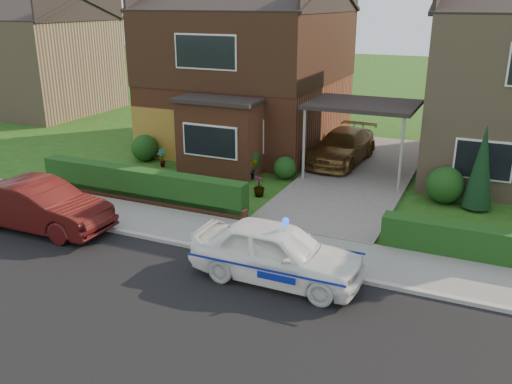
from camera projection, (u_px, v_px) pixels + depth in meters
The scene contains 22 objects.
ground at pixel (222, 331), 10.76m from camera, with size 120.00×120.00×0.00m, color #174C14.
road at pixel (222, 331), 10.76m from camera, with size 60.00×6.00×0.02m, color black.
kerb at pixel (279, 264), 13.36m from camera, with size 60.00×0.16×0.12m, color #9E9993.
sidewalk at pixel (294, 248), 14.27m from camera, with size 60.00×2.00×0.10m, color slate.
driveway at pixel (358, 175), 20.19m from camera, with size 3.80×12.00×0.12m, color #666059.
house_left at pixel (250, 58), 23.68m from camera, with size 7.50×9.53×7.25m.
carport_link at pixel (363, 106), 19.29m from camera, with size 3.80×3.00×2.77m.
garage_door at pixel (155, 134), 22.16m from camera, with size 2.20×0.10×2.10m, color olive.
dwarf_wall at pixel (139, 198), 17.50m from camera, with size 7.70×0.25×0.36m, color brown.
hedge_left at pixel (142, 201), 17.69m from camera, with size 7.50×0.55×0.90m, color black.
shrub_left_far at pixel (145, 148), 22.03m from camera, with size 1.08×1.08×1.08m, color black.
shrub_left_mid at pixel (242, 159), 20.08m from camera, with size 1.32×1.32×1.32m, color black.
shrub_left_near at pixel (285, 168), 19.80m from camera, with size 0.84×0.84×0.84m, color black.
shrub_right_near at pixel (445, 185), 17.40m from camera, with size 1.20×1.20×1.20m, color black.
conifer_a at pixel (481, 170), 16.61m from camera, with size 0.90×0.90×2.60m, color black.
neighbour_left at pixel (43, 66), 31.38m from camera, with size 6.50×7.00×5.20m, color #907658.
police_car at pixel (277, 253), 12.51m from camera, with size 3.75×4.10×1.55m.
driveway_car at pixel (342, 146), 21.40m from camera, with size 1.77×4.36×1.27m, color brown.
street_car at pixel (40, 206), 15.31m from camera, with size 4.28×1.49×1.41m, color #46100F.
potted_plant_a at pixel (162, 158), 21.21m from camera, with size 0.39×0.27×0.75m, color gray.
potted_plant_b at pixel (251, 169), 19.71m from camera, with size 0.43×0.35×0.79m, color gray.
potted_plant_c at pixel (259, 187), 18.03m from camera, with size 0.39×0.39×0.69m, color gray.
Camera 1 is at (4.41, -8.13, 6.19)m, focal length 38.00 mm.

